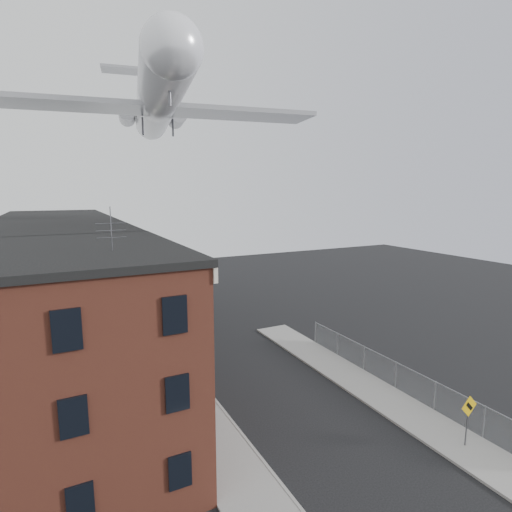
{
  "coord_description": "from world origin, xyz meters",
  "views": [
    {
      "loc": [
        -12.1,
        -12.62,
        12.75
      ],
      "look_at": [
        -0.78,
        9.78,
        8.71
      ],
      "focal_mm": 28.0,
      "sensor_mm": 36.0,
      "label": 1
    }
  ],
  "objects": [
    {
      "name": "chainlink_fence",
      "position": [
        7.0,
        5.0,
        1.0
      ],
      "size": [
        0.06,
        18.06,
        1.9
      ],
      "color": "gray",
      "rests_on": "ground"
    },
    {
      "name": "car_mid",
      "position": [
        -1.8,
        23.37,
        0.65
      ],
      "size": [
        1.89,
        4.09,
        1.3
      ],
      "primitive_type": "imported",
      "rotation": [
        0.0,
        0.0,
        0.14
      ],
      "color": "black",
      "rests_on": "ground"
    },
    {
      "name": "curb_right",
      "position": [
        4.05,
        6.0,
        0.07
      ],
      "size": [
        0.15,
        26.0,
        0.14
      ],
      "primitive_type": "cube",
      "color": "gray",
      "rests_on": "ground"
    },
    {
      "name": "car_near",
      "position": [
        -2.75,
        18.87,
        0.54
      ],
      "size": [
        1.59,
        3.28,
        1.08
      ],
      "primitive_type": "imported",
      "rotation": [
        0.0,
        0.0,
        -0.1
      ],
      "color": "#B32C17",
      "rests_on": "ground"
    },
    {
      "name": "ground",
      "position": [
        0.0,
        0.0,
        0.0
      ],
      "size": [
        120.0,
        120.0,
        0.0
      ],
      "primitive_type": "plane",
      "color": "black",
      "rests_on": "ground"
    },
    {
      "name": "car_far",
      "position": [
        -3.6,
        29.0,
        0.61
      ],
      "size": [
        1.84,
        4.25,
        1.22
      ],
      "primitive_type": "imported",
      "rotation": [
        0.0,
        0.0,
        0.03
      ],
      "color": "slate",
      "rests_on": "ground"
    },
    {
      "name": "airplane",
      "position": [
        -3.72,
        22.22,
        20.24
      ],
      "size": [
        25.4,
        29.02,
        8.34
      ],
      "color": "white",
      "rests_on": "ground"
    },
    {
      "name": "row_house_b",
      "position": [
        -11.96,
        23.5,
        5.13
      ],
      "size": [
        11.98,
        7.0,
        10.3
      ],
      "color": "#6D6256",
      "rests_on": "ground"
    },
    {
      "name": "sidewalk_left",
      "position": [
        -5.5,
        24.0,
        0.06
      ],
      "size": [
        3.0,
        62.0,
        0.12
      ],
      "primitive_type": "cube",
      "color": "gray",
      "rests_on": "ground"
    },
    {
      "name": "row_house_a",
      "position": [
        -11.96,
        16.5,
        5.13
      ],
      "size": [
        11.98,
        7.0,
        10.3
      ],
      "color": "slate",
      "rests_on": "ground"
    },
    {
      "name": "sidewalk_right",
      "position": [
        5.5,
        6.0,
        0.06
      ],
      "size": [
        3.0,
        26.0,
        0.12
      ],
      "primitive_type": "cube",
      "color": "gray",
      "rests_on": "ground"
    },
    {
      "name": "curb_left",
      "position": [
        -4.05,
        24.0,
        0.07
      ],
      "size": [
        0.15,
        62.0,
        0.14
      ],
      "primitive_type": "cube",
      "color": "gray",
      "rests_on": "ground"
    },
    {
      "name": "row_house_e",
      "position": [
        -11.96,
        44.5,
        5.13
      ],
      "size": [
        11.98,
        7.0,
        10.3
      ],
      "color": "slate",
      "rests_on": "ground"
    },
    {
      "name": "corner_building",
      "position": [
        -12.0,
        7.0,
        5.16
      ],
      "size": [
        10.31,
        12.3,
        12.15
      ],
      "color": "#331310",
      "rests_on": "ground"
    },
    {
      "name": "warning_sign",
      "position": [
        5.6,
        -1.03,
        1.88
      ],
      "size": [
        1.1,
        0.11,
        2.8
      ],
      "color": "#515156",
      "rests_on": "ground"
    },
    {
      "name": "row_house_c",
      "position": [
        -11.96,
        30.5,
        5.13
      ],
      "size": [
        11.98,
        7.0,
        10.3
      ],
      "color": "slate",
      "rests_on": "ground"
    },
    {
      "name": "utility_pole",
      "position": [
        -5.6,
        18.0,
        4.67
      ],
      "size": [
        1.8,
        0.26,
        9.0
      ],
      "color": "black",
      "rests_on": "ground"
    },
    {
      "name": "row_house_d",
      "position": [
        -11.96,
        37.5,
        5.13
      ],
      "size": [
        11.98,
        7.0,
        10.3
      ],
      "color": "#6D6256",
      "rests_on": "ground"
    },
    {
      "name": "street_tree",
      "position": [
        -5.27,
        27.92,
        3.45
      ],
      "size": [
        3.22,
        3.2,
        5.2
      ],
      "color": "black",
      "rests_on": "ground"
    }
  ]
}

